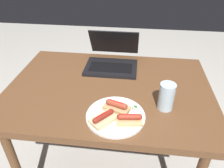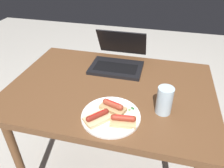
% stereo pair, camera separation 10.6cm
% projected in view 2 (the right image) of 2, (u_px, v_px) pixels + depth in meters
% --- Properties ---
extents(desk, '(1.07, 0.75, 0.73)m').
position_uv_depth(desk, '(111.00, 98.00, 1.19)').
color(desk, brown).
rests_on(desk, ground_plane).
extents(laptop, '(0.31, 0.31, 0.20)m').
position_uv_depth(laptop, '(118.00, 60.00, 1.32)').
color(laptop, black).
rests_on(laptop, desk).
extents(plate, '(0.26, 0.26, 0.02)m').
position_uv_depth(plate, '(111.00, 116.00, 0.95)').
color(plate, white).
rests_on(plate, desk).
extents(sausage_toast_left, '(0.13, 0.13, 0.04)m').
position_uv_depth(sausage_toast_left, '(98.00, 117.00, 0.91)').
color(sausage_toast_left, '#D6B784').
rests_on(sausage_toast_left, plate).
extents(sausage_toast_middle, '(0.11, 0.08, 0.04)m').
position_uv_depth(sausage_toast_middle, '(123.00, 120.00, 0.90)').
color(sausage_toast_middle, tan).
rests_on(sausage_toast_middle, plate).
extents(sausage_toast_right, '(0.13, 0.09, 0.05)m').
position_uv_depth(sausage_toast_right, '(113.00, 107.00, 0.96)').
color(sausage_toast_right, tan).
rests_on(sausage_toast_right, plate).
extents(salad_pile, '(0.06, 0.08, 0.01)m').
position_uv_depth(salad_pile, '(127.00, 111.00, 0.96)').
color(salad_pile, '#2D662D').
rests_on(salad_pile, plate).
extents(drinking_glass, '(0.07, 0.07, 0.13)m').
position_uv_depth(drinking_glass, '(164.00, 100.00, 0.95)').
color(drinking_glass, silver).
rests_on(drinking_glass, desk).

